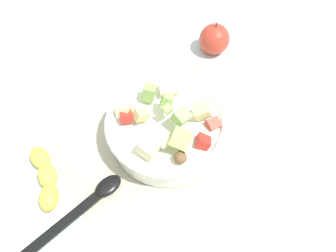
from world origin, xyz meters
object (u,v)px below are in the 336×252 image
whole_apple (214,39)px  banana_whole (46,176)px  salad_bowl (168,128)px  serving_spoon (85,205)px

whole_apple → banana_whole: whole_apple is taller
salad_bowl → banana_whole: 0.26m
banana_whole → salad_bowl: bearing=167.6°
whole_apple → banana_whole: bearing=12.3°
salad_bowl → whole_apple: 0.30m
salad_bowl → whole_apple: salad_bowl is taller
salad_bowl → whole_apple: (-0.25, -0.16, -0.01)m
salad_bowl → serving_spoon: salad_bowl is taller
salad_bowl → whole_apple: bearing=-146.8°
whole_apple → banana_whole: (0.50, 0.11, -0.02)m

